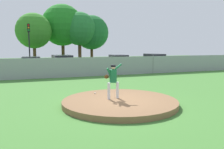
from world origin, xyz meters
name	(u,v)px	position (x,y,z in m)	size (l,w,h in m)	color
ground_plane	(87,84)	(0.00, 6.00, 0.00)	(80.00, 80.00, 0.00)	#427A33
asphalt_strip	(67,72)	(0.00, 14.50, 0.00)	(44.00, 7.00, 0.01)	#2B2B2D
pitchers_mound	(120,102)	(0.00, 0.00, 0.12)	(5.09, 5.09, 0.24)	brown
pitcher_youth	(113,78)	(-0.22, 0.28, 1.18)	(0.83, 0.32, 1.59)	silver
baseball	(95,93)	(-0.69, 1.59, 0.27)	(0.07, 0.07, 0.07)	white
chainlink_fence	(75,67)	(0.00, 10.00, 0.83)	(37.67, 0.07, 1.76)	gray
parked_car_teal	(31,65)	(-3.44, 14.76, 0.76)	(1.92, 4.41, 1.58)	#146066
parked_car_charcoal	(62,64)	(-0.51, 14.00, 0.82)	(2.07, 4.56, 1.73)	#232328
parked_car_white	(154,62)	(10.11, 14.14, 0.82)	(1.89, 4.56, 1.73)	silver
parked_car_champagne	(118,63)	(5.56, 14.04, 0.79)	(1.93, 4.18, 1.67)	tan
traffic_cone_orange	(94,67)	(3.38, 16.16, 0.26)	(0.40, 0.40, 0.55)	orange
traffic_light_near	(29,38)	(-3.50, 18.42, 3.46)	(0.28, 0.46, 5.09)	black
tree_bushy_near	(34,31)	(-2.84, 22.30, 4.56)	(4.53, 4.53, 6.84)	#4C331E
tree_broad_right	(62,25)	(1.11, 24.31, 5.56)	(5.84, 5.84, 8.49)	#4C331E
tree_broad_left	(79,29)	(3.31, 23.23, 5.03)	(4.69, 4.69, 7.40)	#4C331E
tree_tall_centre	(92,33)	(5.38, 24.35, 4.63)	(5.05, 5.05, 7.17)	#4C331E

